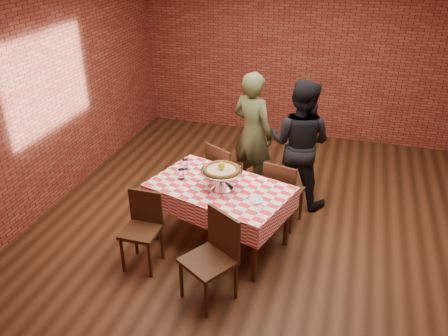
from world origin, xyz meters
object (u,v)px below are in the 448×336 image
at_px(chair_near_left, 141,233).
at_px(chair_far_left, 229,175).
at_px(chair_far_right, 284,192).
at_px(pizza_stand, 221,179).
at_px(condiment_caddy, 238,169).
at_px(pizza, 221,170).
at_px(diner_olive, 252,133).
at_px(chair_near_right, 208,261).
at_px(water_glass_right, 185,164).
at_px(water_glass_left, 181,174).
at_px(diner_black, 300,144).
at_px(table, 220,215).

distance_m(chair_near_left, chair_far_left, 1.55).
xyz_separation_m(chair_far_left, chair_far_right, (0.75, -0.20, -0.01)).
xyz_separation_m(pizza_stand, condiment_caddy, (0.10, 0.33, -0.03)).
xyz_separation_m(pizza, condiment_caddy, (0.10, 0.33, -0.14)).
height_order(chair_far_left, diner_olive, diner_olive).
relative_size(chair_near_left, chair_far_right, 0.96).
relative_size(chair_near_right, chair_far_left, 1.01).
xyz_separation_m(pizza, chair_far_left, (-0.14, 0.81, -0.52)).
bearing_deg(pizza_stand, water_glass_right, 151.38).
bearing_deg(water_glass_right, pizza_stand, -28.62).
height_order(water_glass_left, diner_olive, diner_olive).
distance_m(pizza, chair_far_left, 0.97).
xyz_separation_m(pizza, diner_black, (0.68, 1.20, -0.12)).
distance_m(chair_far_right, diner_black, 0.71).
relative_size(diner_olive, diner_black, 1.00).
bearing_deg(diner_black, chair_far_left, 35.85).
distance_m(water_glass_left, diner_olive, 1.40).
height_order(pizza, water_glass_right, pizza).
height_order(chair_near_right, chair_far_right, chair_near_right).
xyz_separation_m(chair_near_left, diner_olive, (0.73, 1.98, 0.42)).
bearing_deg(water_glass_right, diner_olive, 61.49).
bearing_deg(water_glass_right, chair_far_left, 52.22).
bearing_deg(chair_near_right, chair_far_left, 130.83).
relative_size(pizza_stand, chair_near_right, 0.51).
height_order(water_glass_right, chair_far_left, chair_far_left).
xyz_separation_m(condiment_caddy, chair_far_left, (-0.24, 0.48, -0.37)).
relative_size(water_glass_right, chair_near_left, 0.14).
bearing_deg(table, pizza_stand, -32.26).
bearing_deg(chair_near_right, condiment_caddy, 123.50).
height_order(water_glass_left, chair_far_right, chair_far_right).
relative_size(chair_near_left, chair_near_right, 0.92).
bearing_deg(table, chair_far_left, 98.58).
bearing_deg(water_glass_right, water_glass_left, -78.45).
bearing_deg(table, chair_near_left, -136.53).
distance_m(table, chair_far_left, 0.81).
bearing_deg(chair_far_right, pizza, 57.37).
relative_size(water_glass_right, chair_far_right, 0.13).
bearing_deg(diner_black, table, 70.17).
height_order(condiment_caddy, diner_olive, diner_olive).
bearing_deg(diner_olive, water_glass_left, 91.18).
relative_size(chair_near_right, chair_far_right, 1.04).
relative_size(water_glass_right, chair_near_right, 0.13).
distance_m(pizza, diner_black, 1.38).
relative_size(pizza_stand, water_glass_left, 3.96).
bearing_deg(chair_near_right, diner_olive, 124.32).
height_order(condiment_caddy, diner_black, diner_black).
relative_size(chair_near_right, diner_olive, 0.55).
xyz_separation_m(table, condiment_caddy, (0.12, 0.32, 0.46)).
height_order(table, chair_near_right, chair_near_right).
bearing_deg(chair_far_right, water_glass_right, 27.47).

